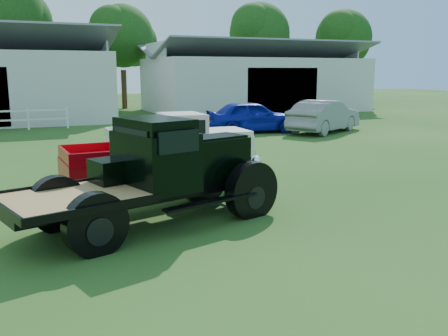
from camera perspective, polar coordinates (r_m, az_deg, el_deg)
name	(u,v)px	position (r m, az deg, el deg)	size (l,w,h in m)	color
ground	(239,232)	(9.85, 1.72, -7.33)	(120.00, 120.00, 0.00)	#1E4412
shed_right	(255,77)	(39.76, 3.51, 10.33)	(16.80, 9.20, 5.20)	silver
tree_b	(1,35)	(42.54, -24.14, 13.71)	(6.90, 6.90, 11.50)	black
tree_c	(123,53)	(42.44, -11.49, 12.75)	(5.40, 5.40, 9.00)	black
tree_d	(259,50)	(47.85, 4.04, 13.33)	(6.00, 6.00, 10.00)	black
tree_e	(343,53)	(50.38, 13.43, 12.66)	(5.70, 5.70, 9.50)	black
vintage_flatbed	(151,172)	(10.16, -8.31, -0.51)	(5.50, 2.18, 2.18)	black
red_pickup	(151,159)	(13.12, -8.29, 1.03)	(4.64, 1.78, 1.69)	#B2060D
white_pickup	(180,141)	(16.20, -5.10, 3.07)	(4.71, 1.83, 1.73)	silver
misc_car_blue	(252,117)	(25.54, 3.25, 5.89)	(1.90, 4.73, 1.61)	#0C1796
misc_car_grey	(324,116)	(26.02, 11.37, 5.81)	(1.73, 4.96, 1.63)	gray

